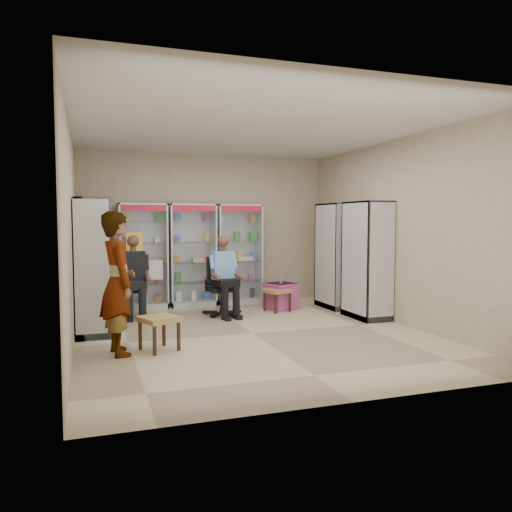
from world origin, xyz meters
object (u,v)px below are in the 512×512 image
object	(u,v)px
cabinet_back_right	(238,254)
pink_trunk	(281,296)
seated_shopkeeper	(223,278)
cabinet_left_far	(92,261)
wooden_chair	(134,289)
cabinet_back_left	(143,256)
standing_man	(118,283)
woven_stool_a	(277,300)
woven_stool_b	(159,333)
office_chair	(222,286)
cabinet_right_near	(367,260)
cabinet_left_near	(93,267)
cabinet_back_mid	(192,255)
cabinet_right_far	(336,256)

from	to	relation	value
cabinet_back_right	pink_trunk	world-z (taller)	cabinet_back_right
cabinet_back_right	seated_shopkeeper	bearing A→B (deg)	-118.00
cabinet_left_far	wooden_chair	world-z (taller)	cabinet_left_far
cabinet_back_left	standing_man	xyz separation A→B (m)	(-0.65, -3.30, -0.11)
pink_trunk	seated_shopkeeper	bearing A→B (deg)	-166.50
cabinet_left_far	woven_stool_a	world-z (taller)	cabinet_left_far
woven_stool_b	wooden_chair	bearing A→B (deg)	92.36
office_chair	woven_stool_a	world-z (taller)	office_chair
cabinet_right_near	cabinet_back_right	bearing A→B (deg)	36.16
cabinet_back_left	cabinet_left_near	xyz separation A→B (m)	(-0.93, -2.03, 0.00)
cabinet_back_mid	woven_stool_a	world-z (taller)	cabinet_back_mid
cabinet_left_far	office_chair	distance (m)	2.24
cabinet_right_near	office_chair	size ratio (longest dim) A/B	1.93
cabinet_right_far	pink_trunk	size ratio (longest dim) A/B	3.90
cabinet_left_far	cabinet_back_right	bearing A→B (deg)	108.19
cabinet_right_near	office_chair	world-z (taller)	cabinet_right_near
cabinet_left_far	woven_stool_a	size ratio (longest dim) A/B	4.83
cabinet_back_mid	seated_shopkeeper	bearing A→B (deg)	-76.76
cabinet_left_far	wooden_chair	xyz separation A→B (m)	(0.68, 0.20, -0.53)
cabinet_right_far	office_chair	size ratio (longest dim) A/B	1.93
office_chair	cabinet_back_right	bearing A→B (deg)	54.07
cabinet_back_left	seated_shopkeeper	bearing A→B (deg)	-44.93
office_chair	seated_shopkeeper	world-z (taller)	seated_shopkeeper
cabinet_right_far	cabinet_back_left	bearing A→B (deg)	72.25
cabinet_right_far	cabinet_right_near	bearing A→B (deg)	-180.00
seated_shopkeeper	office_chair	bearing A→B (deg)	83.07
cabinet_back_left	pink_trunk	size ratio (longest dim) A/B	3.90
seated_shopkeeper	woven_stool_a	size ratio (longest dim) A/B	3.18
cabinet_right_near	standing_man	xyz separation A→B (m)	(-4.18, -1.07, -0.11)
cabinet_right_near	cabinet_left_near	distance (m)	4.46
cabinet_back_mid	cabinet_back_right	xyz separation A→B (m)	(0.95, 0.00, 0.00)
cabinet_back_mid	woven_stool_b	bearing A→B (deg)	-108.45
wooden_chair	woven_stool_b	xyz separation A→B (m)	(0.11, -2.55, -0.25)
cabinet_left_far	pink_trunk	bearing A→B (deg)	89.72
woven_stool_b	seated_shopkeeper	bearing A→B (deg)	55.85
cabinet_right_far	cabinet_left_near	xyz separation A→B (m)	(-4.46, -0.90, 0.00)
cabinet_back_right	cabinet_left_far	size ratio (longest dim) A/B	1.00
cabinet_left_far	cabinet_back_left	bearing A→B (deg)	135.00
cabinet_back_right	pink_trunk	size ratio (longest dim) A/B	3.90
cabinet_right_far	standing_man	world-z (taller)	cabinet_right_far
woven_stool_a	cabinet_back_left	bearing A→B (deg)	153.05
cabinet_right_near	wooden_chair	world-z (taller)	cabinet_right_near
cabinet_back_left	woven_stool_a	distance (m)	2.70
office_chair	pink_trunk	distance (m)	1.27
woven_stool_b	standing_man	bearing A→B (deg)	-178.18
cabinet_back_mid	cabinet_right_far	bearing A→B (deg)	-23.65
cabinet_back_right	cabinet_left_near	world-z (taller)	same
seated_shopkeeper	cabinet_right_near	bearing A→B (deg)	-30.36
cabinet_left_near	woven_stool_a	bearing A→B (deg)	104.94
seated_shopkeeper	pink_trunk	bearing A→B (deg)	6.57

